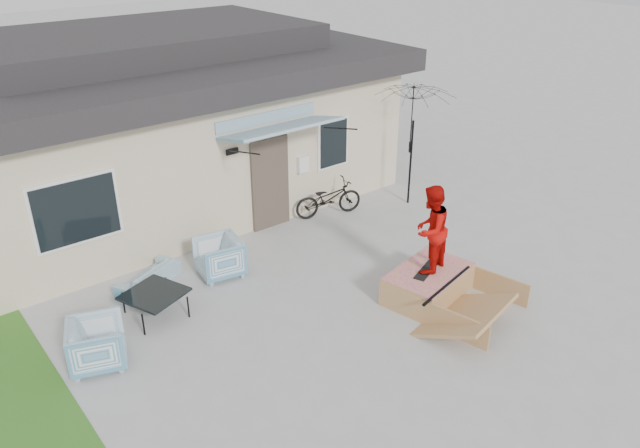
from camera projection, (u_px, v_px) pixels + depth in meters
ground at (372, 334)px, 10.54m from camera, size 90.00×90.00×0.00m
grass_strip at (16, 403)px, 9.05m from camera, size 1.40×8.00×0.01m
house at (154, 116)px, 15.28m from camera, size 10.80×8.49×4.10m
loveseat at (148, 273)px, 11.83m from camera, size 1.39×0.92×0.53m
armchair_left at (97, 342)px, 9.67m from camera, size 1.02×1.05×0.86m
armchair_right at (219, 255)px, 12.12m from camera, size 0.91×0.95×0.85m
coffee_table at (156, 304)px, 10.96m from camera, size 1.21×1.21×0.46m
bicycle at (328, 195)px, 14.51m from camera, size 1.74×1.00×1.05m
patio_umbrella at (412, 135)px, 14.60m from camera, size 2.15×2.04×2.20m
skate_ramp at (428, 284)px, 11.49m from camera, size 2.02×2.43×0.54m
skateboard at (427, 269)px, 11.39m from camera, size 0.85×0.50×0.05m
skater at (431, 228)px, 11.01m from camera, size 0.95×0.83×1.65m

